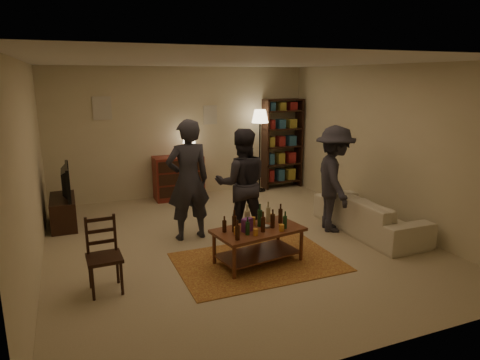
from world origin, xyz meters
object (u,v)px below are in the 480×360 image
coffee_table (258,233)px  bookshelf (282,143)px  dresser (179,176)px  tv_stand (63,204)px  dining_chair (103,252)px  person_by_sofa (334,179)px  floor_lamp (260,122)px  person_left (188,180)px  person_right (242,184)px  sofa (369,214)px

coffee_table → bookshelf: bearing=58.0°
bookshelf → dresser: bearing=-178.4°
tv_stand → dining_chair: bearing=-80.4°
dresser → person_by_sofa: size_ratio=0.78×
dresser → floor_lamp: floor_lamp is taller
person_left → person_right: person_left is taller
dining_chair → bookshelf: bearing=38.4°
tv_stand → person_right: (2.64, -1.59, 0.48)m
dining_chair → sofa: (4.20, 0.42, -0.18)m
dining_chair → floor_lamp: bearing=41.8°
dresser → sofa: 3.93m
bookshelf → person_by_sofa: (-0.55, -2.87, -0.16)m
tv_stand → floor_lamp: 4.31m
floor_lamp → tv_stand: bearing=-168.2°
tv_stand → dresser: bearing=22.1°
person_left → dresser: bearing=-103.5°
person_right → person_by_sofa: 1.54m
dresser → bookshelf: bookshelf is taller
bookshelf → sofa: size_ratio=0.97×
dining_chair → tv_stand: size_ratio=0.87×
dining_chair → floor_lamp: size_ratio=0.51×
dining_chair → sofa: size_ratio=0.44×
person_right → person_by_sofa: size_ratio=1.00×
bookshelf → person_right: 3.30m
dresser → person_right: (0.38, -2.50, 0.39)m
dresser → bookshelf: size_ratio=0.67×
bookshelf → person_left: bearing=-140.6°
floor_lamp → person_right: 2.91m
bookshelf → dining_chair: bearing=-139.7°
person_left → person_by_sofa: person_left is taller
tv_stand → sofa: size_ratio=0.51×
coffee_table → dining_chair: (-2.01, -0.01, 0.05)m
person_right → person_left: bearing=-0.3°
floor_lamp → person_right: bearing=-120.4°
person_left → person_by_sofa: size_ratio=1.08×
tv_stand → person_left: person_left is taller
tv_stand → sofa: tv_stand is taller
tv_stand → person_by_sofa: bearing=-24.6°
person_left → tv_stand: bearing=-39.7°
floor_lamp → person_by_sofa: size_ratio=1.04×
coffee_table → dresser: dresser is taller
tv_stand → bookshelf: bookshelf is taller
coffee_table → bookshelf: (2.24, 3.59, 0.61)m
floor_lamp → person_left: person_left is taller
dining_chair → dresser: (1.81, 3.53, -0.00)m
person_right → bookshelf: bearing=-112.9°
bookshelf → sofa: 3.26m
dresser → coffee_table: bearing=-86.8°
person_by_sofa → person_right: bearing=98.2°
dining_chair → floor_lamp: (3.63, 3.47, 1.06)m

